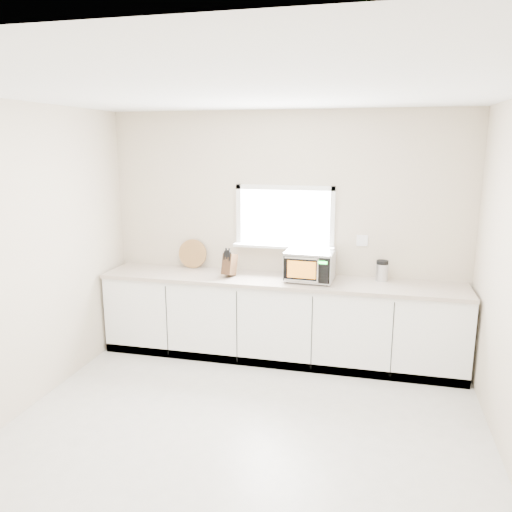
% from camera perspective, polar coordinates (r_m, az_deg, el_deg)
% --- Properties ---
extents(ground, '(4.00, 4.00, 0.00)m').
position_cam_1_polar(ground, '(4.26, -2.04, -20.70)').
color(ground, beige).
rests_on(ground, ground).
extents(back_wall, '(4.00, 0.17, 2.70)m').
position_cam_1_polar(back_wall, '(5.59, 3.32, 2.60)').
color(back_wall, '#C3B09B').
rests_on(back_wall, ground).
extents(cabinets, '(3.92, 0.60, 0.88)m').
position_cam_1_polar(cabinets, '(5.55, 2.64, -7.36)').
color(cabinets, white).
rests_on(cabinets, ground).
extents(countertop, '(3.92, 0.64, 0.04)m').
position_cam_1_polar(countertop, '(5.40, 2.67, -2.81)').
color(countertop, beige).
rests_on(countertop, cabinets).
extents(microwave, '(0.52, 0.44, 0.32)m').
position_cam_1_polar(microwave, '(5.29, 6.16, -1.06)').
color(microwave, black).
rests_on(microwave, countertop).
extents(knife_block, '(0.14, 0.24, 0.33)m').
position_cam_1_polar(knife_block, '(5.45, -3.05, -0.91)').
color(knife_block, '#4E321B').
rests_on(knife_block, countertop).
extents(cutting_board, '(0.34, 0.08, 0.34)m').
position_cam_1_polar(cutting_board, '(5.87, -7.26, 0.27)').
color(cutting_board, '#A87241').
rests_on(cutting_board, countertop).
extents(coffee_grinder, '(0.16, 0.16, 0.22)m').
position_cam_1_polar(coffee_grinder, '(5.45, 14.21, -1.61)').
color(coffee_grinder, silver).
rests_on(coffee_grinder, countertop).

